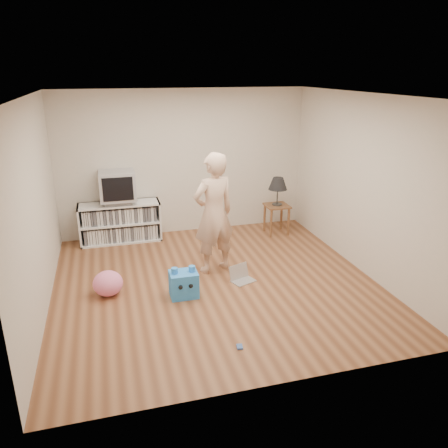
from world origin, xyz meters
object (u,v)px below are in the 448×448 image
Objects in this scene: dvd_deck at (119,201)px; crt_tv at (117,185)px; plush_blue at (184,284)px; laptop at (241,276)px; side_table at (277,212)px; person at (214,214)px; plush_pink at (108,283)px; media_unit at (120,222)px; table_lamp at (278,184)px.

crt_tv is (0.00, -0.00, 0.29)m from dvd_deck.
laptop is at bearing 15.47° from plush_blue.
crt_tv is 2.90m from side_table.
crt_tv is at bearing 107.16° from laptop.
crt_tv is 0.33× the size of person.
plush_pink is at bearing -152.39° from side_table.
person is at bearing 13.21° from plush_pink.
media_unit is 2.84m from side_table.
crt_tv is at bearing 172.57° from side_table.
crt_tv is at bearing 172.57° from table_lamp.
side_table is 2.10m from laptop.
laptop is at bearing -52.31° from media_unit.
plush_blue is (0.71, -2.31, -0.17)m from media_unit.
plush_blue is at bearing 174.44° from laptop.
dvd_deck is at bearing 82.14° from plush_pink.
table_lamp reaches higher than plush_blue.
crt_tv reaches higher than side_table.
plush_blue reaches higher than laptop.
plush_pink is (-0.27, -2.00, -0.18)m from media_unit.
dvd_deck is at bearing 172.50° from table_lamp.
person reaches higher than table_lamp.
laptop is at bearing -52.05° from crt_tv.
table_lamp is at bearing 33.32° from laptop.
laptop is at bearing -125.89° from side_table.
table_lamp is 1.28× the size of plush_pink.
person is at bearing -51.08° from dvd_deck.
side_table is (2.81, -0.37, -0.60)m from crt_tv.
dvd_deck is 0.75× the size of crt_tv.
media_unit is 3.11× the size of dvd_deck.
dvd_deck is 1.12× the size of plush_pink.
laptop is (0.29, -0.44, -0.85)m from person.
media_unit is 2.42m from plush_blue.
crt_tv is at bearing 82.13° from plush_pink.
media_unit is at bearing 172.19° from table_lamp.
laptop is at bearing -125.89° from table_lamp.
crt_tv reaches higher than plush_pink.
table_lamp is at bearing -7.43° from crt_tv.
person is at bearing -140.49° from side_table.
plush_blue is at bearing -17.30° from plush_pink.
dvd_deck reaches higher than media_unit.
laptop is 1.87m from plush_pink.
media_unit is 3.26× the size of plush_blue.
side_table is at bearing -156.76° from person.
media_unit is at bearing 90.00° from crt_tv.
plush_blue is (-0.59, -0.68, -0.72)m from person.
dvd_deck is 2.84m from table_lamp.
person is 1.16m from plush_blue.
crt_tv reaches higher than plush_blue.
side_table is 0.30× the size of person.
side_table is 1.28× the size of plush_blue.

